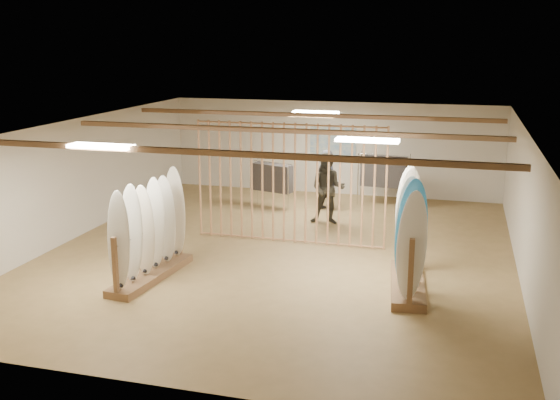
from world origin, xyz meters
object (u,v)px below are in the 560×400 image
(rack_left, at_px, (150,246))
(clothing_rack_b, at_px, (384,172))
(clothing_rack_a, at_px, (272,178))
(rack_right, at_px, (409,251))
(shopper_b, at_px, (328,184))
(shopper_a, at_px, (327,176))

(rack_left, xyz_separation_m, clothing_rack_b, (3.70, 7.16, 0.29))
(clothing_rack_a, height_order, clothing_rack_b, clothing_rack_b)
(rack_right, distance_m, clothing_rack_a, 6.65)
(shopper_b, bearing_deg, rack_left, -122.26)
(shopper_a, bearing_deg, clothing_rack_b, -118.90)
(clothing_rack_b, bearing_deg, shopper_a, -143.59)
(rack_right, distance_m, shopper_a, 6.09)
(shopper_a, relative_size, shopper_b, 0.92)
(shopper_a, bearing_deg, rack_left, 99.45)
(clothing_rack_a, relative_size, clothing_rack_b, 0.90)
(rack_left, bearing_deg, rack_right, 14.10)
(clothing_rack_a, height_order, shopper_b, shopper_b)
(clothing_rack_a, relative_size, shopper_b, 0.65)
(clothing_rack_b, bearing_deg, rack_right, -74.52)
(clothing_rack_b, xyz_separation_m, shopper_a, (-1.45, -0.90, -0.01))
(rack_right, height_order, clothing_rack_b, rack_right)
(rack_left, xyz_separation_m, shopper_b, (2.56, 4.86, 0.36))
(rack_right, relative_size, clothing_rack_b, 1.60)
(rack_left, bearing_deg, shopper_a, 75.20)
(clothing_rack_a, bearing_deg, clothing_rack_b, 38.82)
(rack_right, xyz_separation_m, clothing_rack_b, (-1.23, 6.37, 0.21))
(rack_right, relative_size, shopper_b, 1.15)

